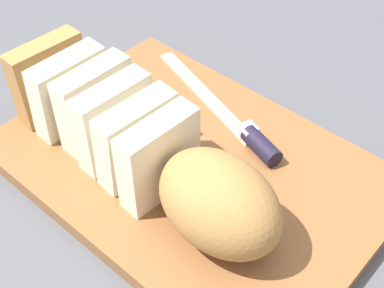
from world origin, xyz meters
The scene contains 6 objects.
ground_plane centered at (0.00, 0.00, 0.00)m, with size 3.00×3.00×0.00m, color #4C4C51.
cutting_board centered at (0.00, 0.00, 0.01)m, with size 0.44×0.30×0.02m, color brown.
bread_loaf centered at (0.02, 0.05, 0.07)m, with size 0.37×0.12×0.10m.
bread_knife centered at (-0.02, -0.08, 0.03)m, with size 0.25×0.10×0.02m.
crumb_near_knife centered at (0.01, 0.06, 0.02)m, with size 0.01×0.01×0.01m, color tan.
crumb_near_loaf centered at (-0.06, 0.04, 0.02)m, with size 0.01×0.01×0.01m, color tan.
Camera 1 is at (-0.29, 0.33, 0.48)m, focal length 51.19 mm.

